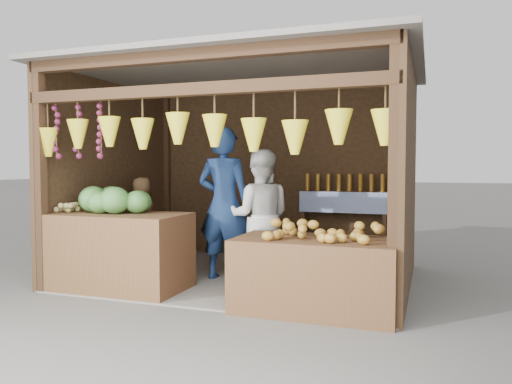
# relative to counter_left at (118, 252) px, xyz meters

# --- Properties ---
(ground) EXTENTS (80.00, 80.00, 0.00)m
(ground) POSITION_rel_counter_left_xyz_m (1.18, 1.06, -0.45)
(ground) COLOR #514F49
(ground) RESTS_ON ground
(stall_structure) EXTENTS (4.30, 3.30, 2.66)m
(stall_structure) POSITION_rel_counter_left_xyz_m (1.14, 1.02, 1.22)
(stall_structure) COLOR slate
(stall_structure) RESTS_ON ground
(back_shelf) EXTENTS (1.25, 0.32, 1.32)m
(back_shelf) POSITION_rel_counter_left_xyz_m (2.23, 2.35, 0.43)
(back_shelf) COLOR #382314
(back_shelf) RESTS_ON ground
(counter_left) EXTENTS (1.58, 0.85, 0.89)m
(counter_left) POSITION_rel_counter_left_xyz_m (0.00, 0.00, 0.00)
(counter_left) COLOR #4B2C19
(counter_left) RESTS_ON ground
(counter_right) EXTENTS (1.59, 0.85, 0.72)m
(counter_right) POSITION_rel_counter_left_xyz_m (2.35, -0.08, -0.08)
(counter_right) COLOR #472F17
(counter_right) RESTS_ON ground
(stool) EXTENTS (0.35, 0.35, 0.32)m
(stool) POSITION_rel_counter_left_xyz_m (-0.35, 1.06, -0.28)
(stool) COLOR black
(stool) RESTS_ON ground
(man_standing) EXTENTS (0.72, 0.49, 1.92)m
(man_standing) POSITION_rel_counter_left_xyz_m (0.98, 0.83, 0.52)
(man_standing) COLOR #14284D
(man_standing) RESTS_ON ground
(woman_standing) EXTENTS (0.93, 0.81, 1.64)m
(woman_standing) POSITION_rel_counter_left_xyz_m (1.44, 0.87, 0.38)
(woman_standing) COLOR beige
(woman_standing) RESTS_ON ground
(vendor_seated) EXTENTS (0.56, 0.54, 0.97)m
(vendor_seated) POSITION_rel_counter_left_xyz_m (-0.35, 1.06, 0.36)
(vendor_seated) COLOR brown
(vendor_seated) RESTS_ON stool
(melon_pile) EXTENTS (1.00, 0.50, 0.32)m
(melon_pile) POSITION_rel_counter_left_xyz_m (-0.10, 0.07, 0.61)
(melon_pile) COLOR #154D14
(melon_pile) RESTS_ON counter_left
(tanfruit_pile) EXTENTS (0.34, 0.40, 0.13)m
(tanfruit_pile) POSITION_rel_counter_left_xyz_m (-0.65, -0.01, 0.51)
(tanfruit_pile) COLOR olive
(tanfruit_pile) RESTS_ON counter_left
(mango_pile) EXTENTS (1.40, 0.64, 0.22)m
(mango_pile) POSITION_rel_counter_left_xyz_m (2.37, -0.12, 0.39)
(mango_pile) COLOR #B64418
(mango_pile) RESTS_ON counter_right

